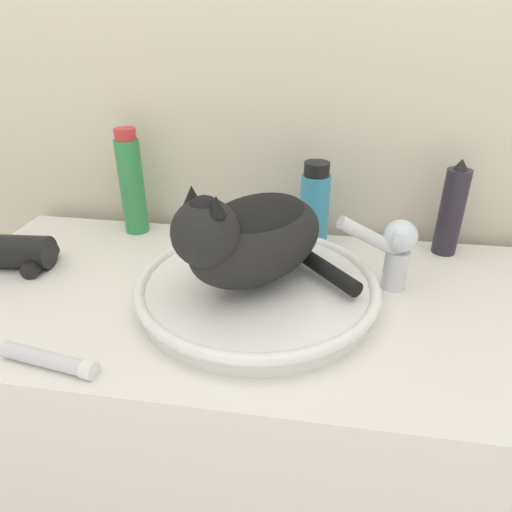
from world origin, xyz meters
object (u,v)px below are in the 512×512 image
at_px(cat, 251,235).
at_px(cream_tube, 50,360).
at_px(faucet, 394,248).
at_px(hair_dryer, 14,252).
at_px(hairspray_can_black, 452,211).
at_px(shampoo_bottle_tall, 132,183).
at_px(mouthwash_bottle, 314,206).

xyz_separation_m(cat, cream_tube, (-0.26, -0.21, -0.12)).
distance_m(cat, faucet, 0.27).
bearing_deg(faucet, hair_dryer, -15.39).
distance_m(faucet, hairspray_can_black, 0.22).
relative_size(faucet, hair_dryer, 0.85).
bearing_deg(hair_dryer, shampoo_bottle_tall, -135.18).
bearing_deg(cream_tube, cat, 39.27).
xyz_separation_m(cream_tube, hair_dryer, (-0.23, 0.27, 0.02)).
relative_size(faucet, cream_tube, 0.96).
xyz_separation_m(hairspray_can_black, hair_dryer, (-0.87, -0.21, -0.06)).
distance_m(faucet, cream_tube, 0.59).
distance_m(cat, cream_tube, 0.36).
bearing_deg(hair_dryer, hairspray_can_black, -171.42).
height_order(cat, cream_tube, cat).
bearing_deg(shampoo_bottle_tall, mouthwash_bottle, 0.00).
height_order(faucet, hair_dryer, faucet).
distance_m(mouthwash_bottle, shampoo_bottle_tall, 0.42).
bearing_deg(faucet, shampoo_bottle_tall, -34.90).
bearing_deg(hairspray_can_black, faucet, -127.94).
bearing_deg(cat, faucet, 148.23).
bearing_deg(mouthwash_bottle, shampoo_bottle_tall, -180.00).
distance_m(hairspray_can_black, cream_tube, 0.80).
height_order(cat, mouthwash_bottle, cat).
distance_m(shampoo_bottle_tall, cream_tube, 0.49).
distance_m(cat, hairspray_can_black, 0.46).
xyz_separation_m(faucet, mouthwash_bottle, (-0.15, 0.17, 0.01)).
distance_m(cat, hair_dryer, 0.51).
bearing_deg(hair_dryer, cat, 169.03).
height_order(cat, hairspray_can_black, cat).
bearing_deg(hairspray_can_black, cat, -145.45).
xyz_separation_m(hairspray_can_black, cream_tube, (-0.64, -0.47, -0.08)).
xyz_separation_m(cat, shampoo_bottle_tall, (-0.32, 0.26, -0.02)).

